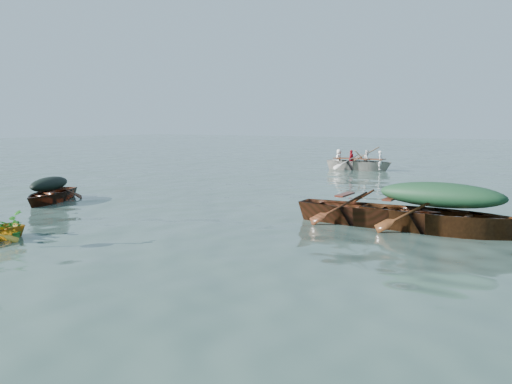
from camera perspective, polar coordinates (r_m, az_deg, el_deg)
ground at (r=11.85m, az=-4.25°, el=-3.20°), size 140.00×140.00×0.00m
dark_covered_boat at (r=15.67m, az=-22.45°, el=-1.07°), size 2.57×3.42×0.78m
green_tarp_boat at (r=11.13m, az=20.16°, el=-4.38°), size 4.65×1.50×1.10m
open_wooden_boat at (r=11.55m, az=12.55°, el=-3.65°), size 4.51×1.51×1.05m
rowed_boat at (r=24.93m, az=11.67°, el=2.46°), size 4.54×1.59×1.08m
dark_tarp_cover at (r=15.60m, az=-22.57°, el=1.07°), size 1.41×1.88×0.40m
green_tarp_cover at (r=11.00m, az=20.36°, el=-0.26°), size 2.56×0.83×0.52m
thwart_benches at (r=11.46m, az=12.63°, el=-0.98°), size 2.26×0.90×0.04m
rowers at (r=24.86m, az=11.73°, el=4.57°), size 3.19×1.38×0.76m
oars at (r=24.89m, az=11.71°, el=3.76°), size 0.74×2.63×0.06m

